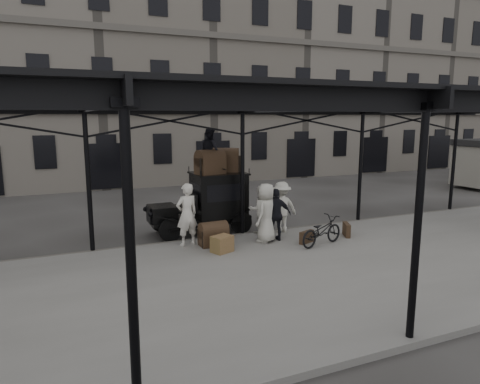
# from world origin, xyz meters

# --- Properties ---
(ground) EXTENTS (120.00, 120.00, 0.00)m
(ground) POSITION_xyz_m (0.00, 0.00, 0.00)
(ground) COLOR #383533
(ground) RESTS_ON ground
(platform) EXTENTS (28.00, 8.00, 0.15)m
(platform) POSITION_xyz_m (0.00, -2.00, 0.07)
(platform) COLOR slate
(platform) RESTS_ON ground
(canopy) EXTENTS (22.50, 9.00, 4.74)m
(canopy) POSITION_xyz_m (0.00, -1.72, 4.60)
(canopy) COLOR black
(canopy) RESTS_ON ground
(building_frontage) EXTENTS (64.00, 8.00, 14.00)m
(building_frontage) POSITION_xyz_m (0.00, 18.00, 7.00)
(building_frontage) COLOR slate
(building_frontage) RESTS_ON ground
(taxi) EXTENTS (3.65, 1.55, 2.18)m
(taxi) POSITION_xyz_m (-0.77, 3.15, 1.20)
(taxi) COLOR black
(taxi) RESTS_ON ground
(porter_left) EXTENTS (0.81, 0.62, 1.99)m
(porter_left) POSITION_xyz_m (-2.17, 1.40, 1.15)
(porter_left) COLOR silver
(porter_left) RESTS_ON platform
(porter_midleft) EXTENTS (0.90, 0.74, 1.69)m
(porter_midleft) POSITION_xyz_m (0.58, 1.80, 0.99)
(porter_midleft) COLOR beige
(porter_midleft) RESTS_ON platform
(porter_centre) EXTENTS (1.12, 1.07, 1.93)m
(porter_centre) POSITION_xyz_m (0.29, 0.74, 1.11)
(porter_centre) COLOR #BCB8AC
(porter_centre) RESTS_ON platform
(porter_official) EXTENTS (1.07, 0.56, 1.74)m
(porter_official) POSITION_xyz_m (0.66, 0.75, 1.02)
(porter_official) COLOR black
(porter_official) RESTS_ON platform
(porter_right) EXTENTS (1.17, 0.68, 1.80)m
(porter_right) POSITION_xyz_m (1.32, 1.59, 1.05)
(porter_right) COLOR silver
(porter_right) RESTS_ON platform
(bicycle) EXTENTS (1.87, 1.09, 0.93)m
(bicycle) POSITION_xyz_m (1.74, -0.30, 0.62)
(bicycle) COLOR black
(bicycle) RESTS_ON platform
(porter_roof) EXTENTS (0.78, 0.90, 1.61)m
(porter_roof) POSITION_xyz_m (-0.80, 3.06, 2.99)
(porter_roof) COLOR black
(porter_roof) RESTS_ON taxi
(steamer_trunk_roof_near) EXTENTS (1.12, 0.86, 0.73)m
(steamer_trunk_roof_near) POSITION_xyz_m (-0.85, 2.91, 2.54)
(steamer_trunk_roof_near) COLOR #3E2A1D
(steamer_trunk_roof_near) RESTS_ON taxi
(steamer_trunk_roof_far) EXTENTS (1.16, 0.98, 0.73)m
(steamer_trunk_roof_far) POSITION_xyz_m (-0.10, 3.36, 2.54)
(steamer_trunk_roof_far) COLOR #3E2A1D
(steamer_trunk_roof_far) RESTS_ON taxi
(steamer_trunk_platform) EXTENTS (0.90, 0.58, 0.64)m
(steamer_trunk_platform) POSITION_xyz_m (-1.42, 1.04, 0.47)
(steamer_trunk_platform) COLOR #3E2A1D
(steamer_trunk_platform) RESTS_ON platform
(wicker_hamper) EXTENTS (0.73, 0.65, 0.50)m
(wicker_hamper) POSITION_xyz_m (-1.41, 0.30, 0.40)
(wicker_hamper) COLOR #885F3E
(wicker_hamper) RESTS_ON platform
(suitcase_upright) EXTENTS (0.38, 0.61, 0.45)m
(suitcase_upright) POSITION_xyz_m (3.12, 0.25, 0.38)
(suitcase_upright) COLOR #3E2A1D
(suitcase_upright) RESTS_ON platform
(suitcase_flat) EXTENTS (0.61, 0.36, 0.40)m
(suitcase_flat) POSITION_xyz_m (1.43, 0.09, 0.35)
(suitcase_flat) COLOR #3E2A1D
(suitcase_flat) RESTS_ON platform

